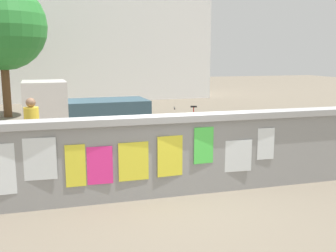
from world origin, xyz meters
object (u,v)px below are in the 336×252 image
at_px(bicycle_far, 189,124).
at_px(tree_roadside, 2,26).
at_px(auto_rickshaw_truck, 80,112).
at_px(motorcycle, 240,133).
at_px(person_walking, 32,125).
at_px(bicycle_near, 163,161).

xyz_separation_m(bicycle_far, tree_roadside, (-6.14, 5.68, 3.37)).
relative_size(bicycle_far, tree_roadside, 0.30).
bearing_deg(auto_rickshaw_truck, motorcycle, -27.68).
xyz_separation_m(person_walking, tree_roadside, (-1.40, 8.22, 2.75)).
distance_m(bicycle_near, bicycle_far, 4.72).
bearing_deg(motorcycle, tree_roadside, 130.38).
bearing_deg(bicycle_near, tree_roadside, 112.41).
xyz_separation_m(bicycle_far, person_walking, (-4.73, -2.54, 0.62)).
xyz_separation_m(auto_rickshaw_truck, bicycle_near, (1.45, -4.10, -0.54)).
bearing_deg(motorcycle, bicycle_near, -144.92).
bearing_deg(bicycle_near, motorcycle, 35.08).
relative_size(motorcycle, bicycle_near, 1.11).
bearing_deg(motorcycle, person_walking, -177.89).
bearing_deg(auto_rickshaw_truck, bicycle_far, 2.52).
distance_m(motorcycle, bicycle_far, 2.44).
bearing_deg(bicycle_far, bicycle_near, -115.61).
bearing_deg(person_walking, motorcycle, 2.11).
bearing_deg(person_walking, auto_rickshaw_truck, 62.43).
height_order(motorcycle, bicycle_near, bicycle_near).
distance_m(auto_rickshaw_truck, bicycle_near, 4.38).
xyz_separation_m(auto_rickshaw_truck, motorcycle, (4.17, -2.19, -0.44)).
distance_m(bicycle_near, tree_roadside, 11.26).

